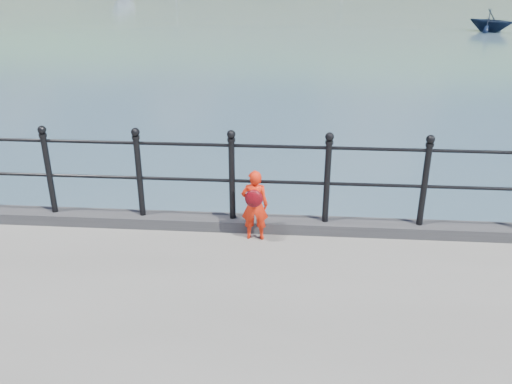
{
  "coord_description": "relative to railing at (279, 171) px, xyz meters",
  "views": [
    {
      "loc": [
        0.2,
        -6.47,
        4.31
      ],
      "look_at": [
        -0.29,
        -0.2,
        1.55
      ],
      "focal_mm": 38.0,
      "sensor_mm": 36.0,
      "label": 1
    }
  ],
  "objects": [
    {
      "name": "kerb",
      "position": [
        -0.0,
        -0.0,
        -0.75
      ],
      "size": [
        60.0,
        0.3,
        0.15
      ],
      "primitive_type": "cube",
      "color": "#28282B",
      "rests_on": "quay"
    },
    {
      "name": "railing",
      "position": [
        0.0,
        0.0,
        0.0
      ],
      "size": [
        18.11,
        0.11,
        1.2
      ],
      "color": "black",
      "rests_on": "kerb"
    },
    {
      "name": "launch_navy",
      "position": [
        11.68,
        28.72,
        -1.16
      ],
      "size": [
        3.34,
        3.28,
        1.33
      ],
      "primitive_type": "imported",
      "rotation": [
        0.0,
        0.0,
        0.9
      ],
      "color": "black",
      "rests_on": "ground"
    },
    {
      "name": "ground",
      "position": [
        -0.0,
        0.15,
        -1.82
      ],
      "size": [
        600.0,
        600.0,
        0.0
      ],
      "primitive_type": "plane",
      "color": "#2D4251",
      "rests_on": "ground"
    },
    {
      "name": "far_shore",
      "position": [
        38.34,
        239.56,
        -24.39
      ],
      "size": [
        830.0,
        200.0,
        156.0
      ],
      "color": "#333A21",
      "rests_on": "ground"
    },
    {
      "name": "child",
      "position": [
        -0.29,
        -0.26,
        -0.35
      ],
      "size": [
        0.34,
        0.3,
        0.92
      ],
      "rotation": [
        0.0,
        0.0,
        3.15
      ],
      "color": "red",
      "rests_on": "quay"
    }
  ]
}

